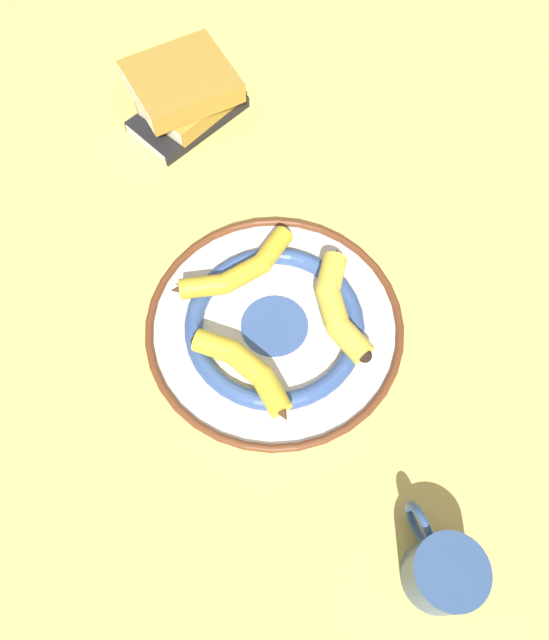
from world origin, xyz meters
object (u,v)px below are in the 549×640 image
at_px(decorative_bowl, 274,326).
at_px(banana_b, 247,369).
at_px(banana_c, 238,271).
at_px(coffee_mug, 443,571).
at_px(book_stack, 185,95).
at_px(banana_a, 337,305).

distance_m(decorative_bowl, banana_b, 0.10).
bearing_deg(banana_c, coffee_mug, -90.89).
relative_size(banana_b, coffee_mug, 1.31).
xyz_separation_m(book_stack, coffee_mug, (0.84, -0.11, -0.01)).
distance_m(banana_c, coffee_mug, 0.49).
xyz_separation_m(decorative_bowl, banana_a, (0.03, 0.08, 0.04)).
xyz_separation_m(decorative_bowl, coffee_mug, (0.39, -0.01, 0.03)).
relative_size(decorative_bowl, banana_a, 2.09).
height_order(decorative_bowl, coffee_mug, coffee_mug).
height_order(decorative_bowl, banana_b, banana_b).
distance_m(decorative_bowl, banana_a, 0.10).
xyz_separation_m(decorative_bowl, banana_b, (0.05, -0.08, 0.04)).
height_order(banana_b, coffee_mug, coffee_mug).
bearing_deg(banana_c, book_stack, 73.47).
bearing_deg(coffee_mug, decorative_bowl, 8.15).
distance_m(banana_a, coffee_mug, 0.37).
distance_m(banana_a, book_stack, 0.48).
bearing_deg(book_stack, decorative_bowl, 71.39).
relative_size(banana_a, banana_c, 0.88).
bearing_deg(book_stack, coffee_mug, 76.35).
distance_m(banana_b, coffee_mug, 0.35).
relative_size(book_stack, coffee_mug, 1.58).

